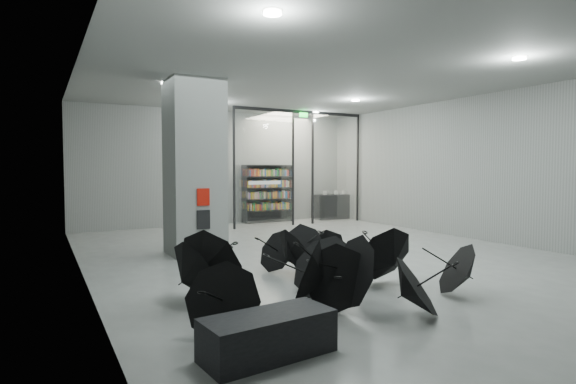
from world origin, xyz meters
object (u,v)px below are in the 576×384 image
umbrella_cluster (314,276)px  bookshelf (268,193)px  shop_counter (334,207)px  column (194,168)px  bench (268,335)px

umbrella_cluster → bookshelf: bearing=68.0°
shop_counter → umbrella_cluster: umbrella_cluster is taller
column → bench: 6.41m
bookshelf → shop_counter: size_ratio=1.32×
column → shop_counter: (6.98, 4.45, -1.52)m
bench → umbrella_cluster: 2.38m
column → shop_counter: 8.41m
bookshelf → shop_counter: 2.83m
column → umbrella_cluster: (0.55, -4.35, -1.69)m
umbrella_cluster → bench: bearing=-133.9°
bench → shop_counter: (8.07, 10.51, 0.25)m
bookshelf → umbrella_cluster: bearing=-113.7°
shop_counter → umbrella_cluster: bearing=-124.7°
column → shop_counter: size_ratio=2.51×
bench → umbrella_cluster: size_ratio=0.27×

